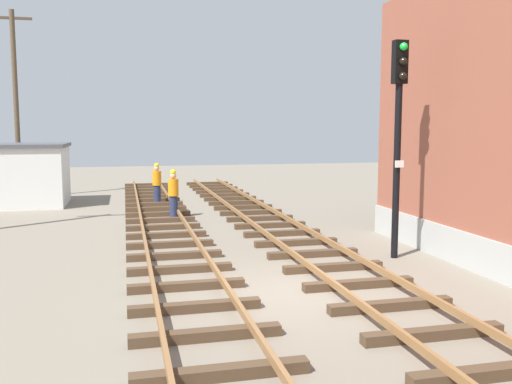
{
  "coord_description": "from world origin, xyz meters",
  "views": [
    {
      "loc": [
        -3.39,
        -10.77,
        3.45
      ],
      "look_at": [
        0.92,
        7.28,
        1.29
      ],
      "focal_mm": 38.7,
      "sensor_mm": 36.0,
      "label": 1
    }
  ],
  "objects_px": {
    "signal_mast": "(398,124)",
    "track_worker_distant": "(173,194)",
    "utility_pole_far": "(16,101)",
    "track_worker_foreground": "(157,184)",
    "control_hut": "(33,174)"
  },
  "relations": [
    {
      "from": "signal_mast",
      "to": "track_worker_foreground",
      "type": "relative_size",
      "value": 3.03
    },
    {
      "from": "signal_mast",
      "to": "track_worker_distant",
      "type": "bearing_deg",
      "value": 122.65
    },
    {
      "from": "track_worker_distant",
      "to": "control_hut",
      "type": "bearing_deg",
      "value": 139.06
    },
    {
      "from": "control_hut",
      "to": "track_worker_distant",
      "type": "bearing_deg",
      "value": -40.94
    },
    {
      "from": "utility_pole_far",
      "to": "track_worker_foreground",
      "type": "distance_m",
      "value": 8.33
    },
    {
      "from": "signal_mast",
      "to": "track_worker_foreground",
      "type": "bearing_deg",
      "value": 114.54
    },
    {
      "from": "utility_pole_far",
      "to": "signal_mast",
      "type": "bearing_deg",
      "value": -52.79
    },
    {
      "from": "signal_mast",
      "to": "track_worker_foreground",
      "type": "height_order",
      "value": "signal_mast"
    },
    {
      "from": "control_hut",
      "to": "utility_pole_far",
      "type": "distance_m",
      "value": 4.43
    },
    {
      "from": "utility_pole_far",
      "to": "track_worker_distant",
      "type": "xyz_separation_m",
      "value": [
        6.84,
        -7.76,
        -3.79
      ]
    },
    {
      "from": "utility_pole_far",
      "to": "track_worker_distant",
      "type": "distance_m",
      "value": 11.02
    },
    {
      "from": "signal_mast",
      "to": "track_worker_distant",
      "type": "xyz_separation_m",
      "value": [
        -5.15,
        8.04,
        -2.62
      ]
    },
    {
      "from": "signal_mast",
      "to": "utility_pole_far",
      "type": "height_order",
      "value": "utility_pole_far"
    },
    {
      "from": "track_worker_foreground",
      "to": "signal_mast",
      "type": "bearing_deg",
      "value": -65.46
    },
    {
      "from": "utility_pole_far",
      "to": "track_worker_foreground",
      "type": "height_order",
      "value": "utility_pole_far"
    }
  ]
}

